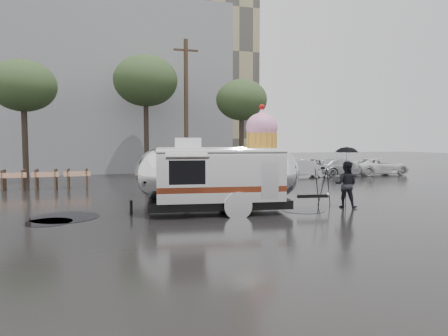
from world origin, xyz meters
name	(u,v)px	position (x,y,z in m)	size (l,w,h in m)	color
ground	(196,220)	(0.00, 0.00, 0.00)	(120.00, 120.00, 0.00)	black
puddles	(188,209)	(0.13, 1.94, 0.01)	(9.77, 4.38, 0.01)	black
grey_building	(87,92)	(-4.00, 24.00, 6.50)	(22.00, 12.00, 13.00)	slate
utility_pole	(186,107)	(2.50, 14.00, 4.62)	(1.60, 0.28, 9.00)	#473323
tree_left	(23,86)	(-7.00, 13.00, 5.48)	(3.64, 3.64, 6.95)	#382D26
tree_mid	(146,81)	(0.00, 15.00, 6.34)	(4.20, 4.20, 8.03)	#382D26
tree_right	(242,101)	(6.00, 13.00, 5.06)	(3.36, 3.36, 6.42)	#382D26
barricade_row	(46,178)	(-5.55, 9.96, 0.52)	(4.30, 0.80, 1.00)	#473323
parked_cars	(326,166)	(11.78, 12.00, 0.72)	(13.20, 1.90, 1.50)	silver
airstream_trailer	(221,174)	(1.12, 1.08, 1.33)	(6.98, 2.93, 3.78)	silver
person_right	(346,185)	(5.76, 0.65, 0.85)	(0.81, 0.45, 1.69)	black
umbrella_black	(347,156)	(5.76, 0.65, 1.90)	(1.03, 1.03, 2.25)	black
tripod	(323,183)	(5.24, 1.41, 0.86)	(0.55, 0.61, 1.46)	black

